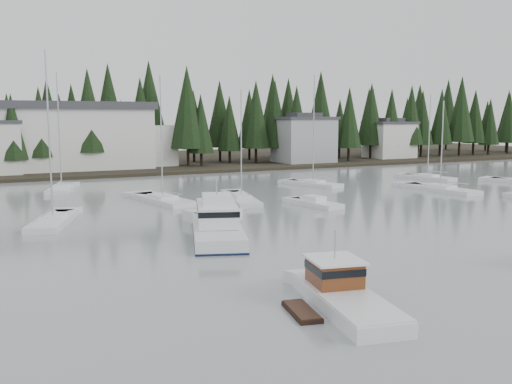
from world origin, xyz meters
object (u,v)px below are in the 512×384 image
at_px(lobster_boat_brown, 342,298).
at_px(cabin_cruiser_center, 217,227).
at_px(sailboat_2, 313,185).
at_px(sailboat_9, 440,190).
at_px(sailboat_4, 53,223).
at_px(sailboat_6, 163,201).
at_px(sailboat_0, 427,179).
at_px(house_east_a, 304,139).
at_px(sailboat_3, 241,200).
at_px(harbor_inn, 87,136).
at_px(sailboat_10, 62,190).
at_px(runabout_1, 314,205).
at_px(house_east_b, 390,139).

xyz_separation_m(lobster_boat_brown, cabin_cruiser_center, (0.73, 17.44, 0.28)).
relative_size(sailboat_2, sailboat_9, 1.30).
distance_m(sailboat_4, sailboat_6, 14.40).
relative_size(cabin_cruiser_center, sailboat_0, 0.95).
height_order(house_east_a, sailboat_9, sailboat_9).
distance_m(house_east_a, cabin_cruiser_center, 66.53).
height_order(lobster_boat_brown, sailboat_3, sailboat_3).
relative_size(sailboat_0, sailboat_9, 1.11).
xyz_separation_m(sailboat_2, sailboat_3, (-14.17, -8.25, -0.04)).
height_order(sailboat_3, sailboat_6, sailboat_6).
height_order(harbor_inn, sailboat_9, harbor_inn).
height_order(sailboat_6, sailboat_9, sailboat_6).
bearing_deg(sailboat_10, sailboat_6, -132.40).
height_order(house_east_a, sailboat_3, sailboat_3).
distance_m(sailboat_0, sailboat_6, 41.17).
bearing_deg(sailboat_4, harbor_inn, 6.14).
distance_m(lobster_boat_brown, runabout_1, 31.18).
bearing_deg(sailboat_2, sailboat_4, 91.84).
relative_size(house_east_a, cabin_cruiser_center, 0.88).
xyz_separation_m(house_east_b, harbor_inn, (-60.96, 2.34, 1.37)).
height_order(cabin_cruiser_center, sailboat_0, sailboat_0).
bearing_deg(runabout_1, sailboat_6, 44.69).
xyz_separation_m(harbor_inn, sailboat_9, (34.16, -44.76, -5.73)).
distance_m(sailboat_0, runabout_1, 31.09).
height_order(sailboat_4, sailboat_6, sailboat_4).
relative_size(cabin_cruiser_center, sailboat_9, 1.05).
bearing_deg(sailboat_3, sailboat_4, 117.21).
bearing_deg(harbor_inn, house_east_a, -6.36).
height_order(house_east_b, sailboat_6, sailboat_6).
xyz_separation_m(sailboat_4, sailboat_9, (45.20, 1.73, -0.04)).
distance_m(sailboat_3, sailboat_9, 25.53).
xyz_separation_m(sailboat_2, sailboat_9, (11.17, -11.38, -0.05)).
relative_size(cabin_cruiser_center, sailboat_6, 0.87).
relative_size(lobster_boat_brown, sailboat_10, 0.57).
bearing_deg(sailboat_2, sailboat_9, -154.75).
relative_size(harbor_inn, runabout_1, 4.26).
bearing_deg(house_east_a, runabout_1, -119.70).
height_order(sailboat_3, sailboat_10, sailboat_10).
relative_size(house_east_b, sailboat_3, 0.77).
relative_size(lobster_boat_brown, sailboat_3, 0.69).
distance_m(harbor_inn, sailboat_9, 56.60).
xyz_separation_m(lobster_boat_brown, sailboat_9, (35.47, 30.35, -0.41)).
distance_m(sailboat_10, runabout_1, 32.03).
distance_m(lobster_boat_brown, sailboat_6, 36.62).
height_order(house_east_a, sailboat_6, sailboat_6).
distance_m(harbor_inn, cabin_cruiser_center, 57.90).
xyz_separation_m(house_east_b, sailboat_2, (-37.97, -31.04, -4.30)).
bearing_deg(cabin_cruiser_center, house_east_b, -29.01).
bearing_deg(house_east_b, harbor_inn, 177.80).
xyz_separation_m(lobster_boat_brown, sailboat_4, (-9.73, 28.63, -0.37)).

